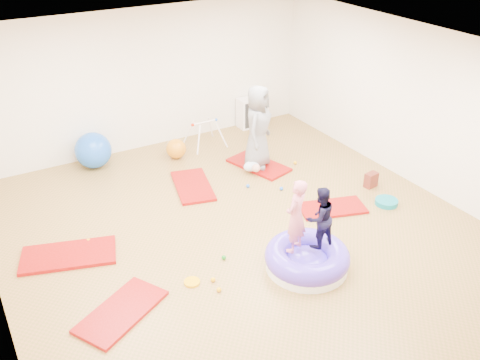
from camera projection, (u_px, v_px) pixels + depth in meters
room at (251, 158)px, 7.48m from camera, size 7.01×8.01×2.81m
gym_mat_front_left at (121, 312)px, 6.73m from camera, size 1.33×1.10×0.05m
gym_mat_mid_left at (69, 255)px, 7.76m from camera, size 1.48×1.04×0.06m
gym_mat_center_back at (193, 186)px, 9.58m from camera, size 0.88×1.32×0.05m
gym_mat_right at (332, 208)px, 8.92m from camera, size 1.20×0.85×0.05m
gym_mat_rear_right at (259, 165)px, 10.30m from camera, size 0.90×1.32×0.05m
inflatable_cushion at (307, 259)px, 7.49m from camera, size 1.20×1.20×0.38m
child_pink at (296, 213)px, 7.16m from camera, size 0.47×0.41×1.08m
child_navy at (320, 215)px, 7.28m from camera, size 0.45×0.35×0.92m
adult_caregiver at (258, 127)px, 9.87m from camera, size 0.91×0.88×1.58m
infant at (253, 166)px, 9.97m from camera, size 0.33×0.34×0.20m
ball_pit_balls at (234, 233)px, 8.24m from camera, size 4.49×3.35×0.07m
exercise_ball_blue at (93, 150)px, 10.13m from camera, size 0.69×0.69×0.69m
exercise_ball_orange at (176, 149)px, 10.54m from camera, size 0.40×0.40×0.40m
infant_play_gym at (205, 130)px, 10.93m from camera, size 0.72×0.68×0.55m
cube_shelf at (253, 112)px, 11.91m from camera, size 0.67×0.33×0.67m
balance_disc at (386, 202)px, 9.05m from camera, size 0.38×0.38×0.09m
backpack at (371, 180)px, 9.54m from camera, size 0.25×0.18×0.27m
yellow_toy at (192, 282)px, 7.25m from camera, size 0.22×0.22×0.03m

